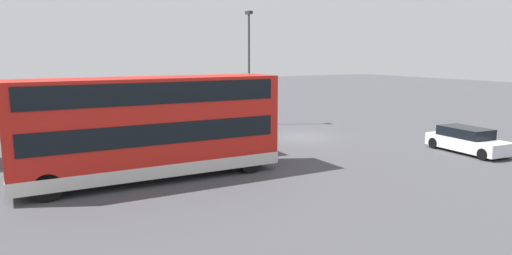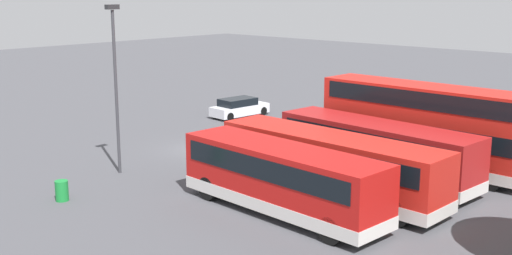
% 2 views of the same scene
% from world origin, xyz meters
% --- Properties ---
extents(ground_plane, '(140.00, 140.00, 0.00)m').
position_xyz_m(ground_plane, '(0.00, 0.00, 0.00)').
color(ground_plane, '#47474C').
extents(bus_double_decker_near_end, '(2.73, 11.62, 4.55)m').
position_xyz_m(bus_double_decker_near_end, '(-5.27, 11.72, 2.45)').
color(bus_double_decker_near_end, red).
rests_on(bus_double_decker_near_end, ground).
extents(bus_single_deck_second, '(3.20, 11.02, 2.95)m').
position_xyz_m(bus_single_deck_second, '(-1.76, 11.04, 1.62)').
color(bus_single_deck_second, '#A51919').
rests_on(bus_single_deck_second, ground).
extents(bus_single_deck_third, '(2.77, 11.72, 2.95)m').
position_xyz_m(bus_single_deck_third, '(1.97, 10.90, 1.62)').
color(bus_single_deck_third, red).
rests_on(bus_single_deck_third, ground).
extents(bus_single_deck_fourth, '(3.05, 10.24, 2.95)m').
position_xyz_m(bus_single_deck_fourth, '(5.23, 10.82, 1.62)').
color(bus_single_deck_fourth, '#B71411').
rests_on(bus_single_deck_fourth, ground).
extents(car_hatchback_silver, '(4.68, 2.14, 1.43)m').
position_xyz_m(car_hatchback_silver, '(-8.59, -5.45, 0.70)').
color(car_hatchback_silver, silver).
rests_on(car_hatchback_silver, ground).
extents(lamp_post_tall, '(0.70, 0.30, 8.76)m').
position_xyz_m(lamp_post_tall, '(6.40, 0.48, 5.07)').
color(lamp_post_tall, '#38383D').
rests_on(lamp_post_tall, ground).
extents(waste_bin_yellow, '(0.60, 0.60, 0.95)m').
position_xyz_m(waste_bin_yellow, '(10.87, 2.33, 0.47)').
color(waste_bin_yellow, '#197F33').
rests_on(waste_bin_yellow, ground).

